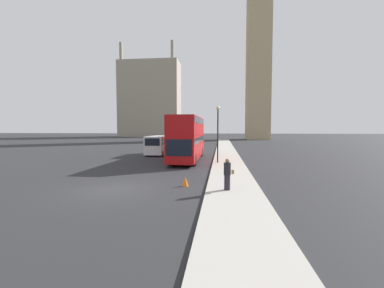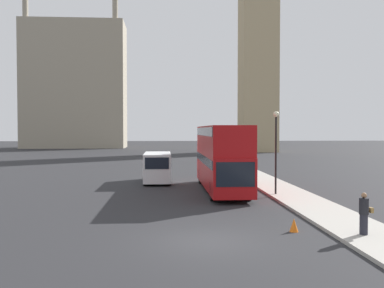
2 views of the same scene
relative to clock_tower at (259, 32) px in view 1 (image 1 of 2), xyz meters
The scene contains 9 objects.
ground_plane 75.16m from the clock_tower, 104.05° to the right, with size 300.00×300.00×0.00m, color #28282B.
sidewalk_strip 73.98m from the clock_tower, 98.70° to the right, with size 2.87×120.00×0.15m.
clock_tower is the anchor object (origin of this frame).
building_block_distant 47.51m from the clock_tower, 151.81° to the left, with size 23.41×10.37×35.90m.
red_double_decker_bus 62.13m from the clock_tower, 105.03° to the right, with size 2.50×11.51×4.46m.
white_van 59.78m from the clock_tower, 111.29° to the right, with size 2.11×5.48×2.35m.
pedestrian 73.62m from the clock_tower, 98.98° to the right, with size 0.52×0.36×1.63m.
street_lamp 63.16m from the clock_tower, 101.32° to the right, with size 0.36×0.36×5.22m.
traffic_cone 73.19m from the clock_tower, 101.18° to the right, with size 0.36×0.36×0.55m.
Camera 1 is at (5.78, -13.18, 3.33)m, focal length 24.00 mm.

